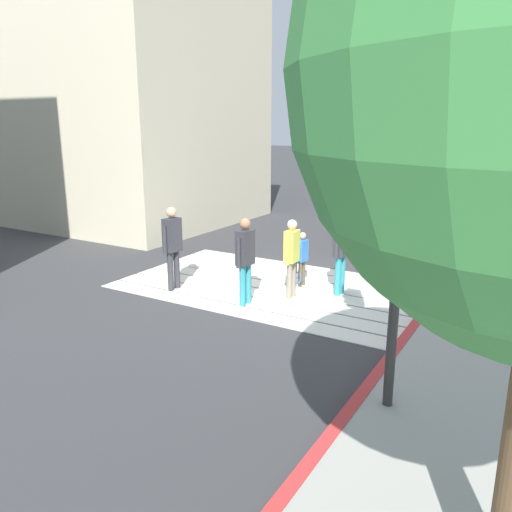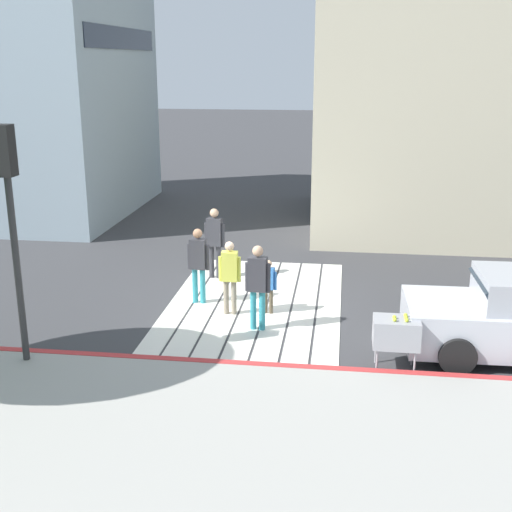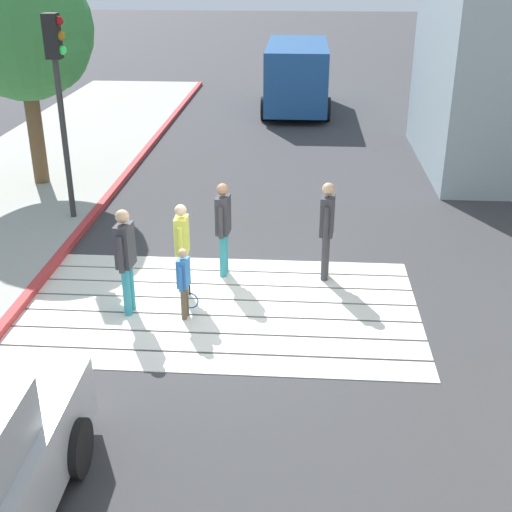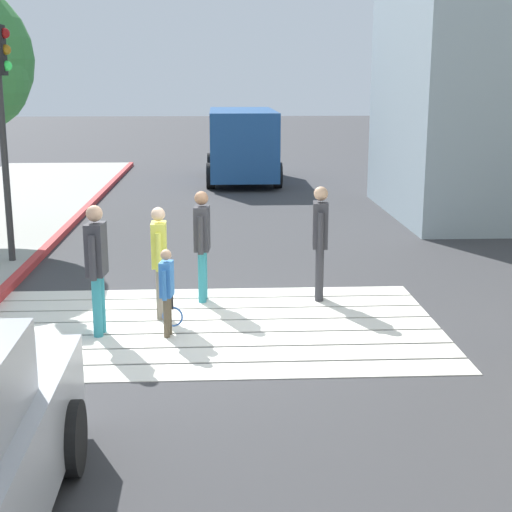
{
  "view_description": "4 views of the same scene",
  "coord_description": "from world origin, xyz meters",
  "px_view_note": "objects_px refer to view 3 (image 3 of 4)",
  "views": [
    {
      "loc": [
        -5.06,
        9.2,
        3.45
      ],
      "look_at": [
        0.01,
        0.68,
        0.84
      ],
      "focal_mm": 35.75,
      "sensor_mm": 36.0,
      "label": 1
    },
    {
      "loc": [
        -13.78,
        -1.86,
        5.23
      ],
      "look_at": [
        0.02,
        -0.02,
        1.11
      ],
      "focal_mm": 46.63,
      "sensor_mm": 36.0,
      "label": 2
    },
    {
      "loc": [
        1.25,
        -9.63,
        5.31
      ],
      "look_at": [
        0.57,
        0.01,
        0.94
      ],
      "focal_mm": 47.45,
      "sensor_mm": 36.0,
      "label": 3
    },
    {
      "loc": [
        0.17,
        -9.87,
        3.35
      ],
      "look_at": [
        0.7,
        0.57,
        0.87
      ],
      "focal_mm": 52.6,
      "sensor_mm": 36.0,
      "label": 4
    }
  ],
  "objects_px": {
    "street_tree": "(26,33)",
    "pedestrian_adult_side": "(223,223)",
    "pedestrian_teen_behind": "(182,243)",
    "van_down_street": "(297,75)",
    "traffic_light_corner": "(58,78)",
    "pedestrian_child_with_racket": "(184,280)",
    "pedestrian_adult_trailing": "(126,254)",
    "pedestrian_adult_lead": "(327,224)"
  },
  "relations": [
    {
      "from": "street_tree",
      "to": "pedestrian_child_with_racket",
      "type": "distance_m",
      "value": 8.23
    },
    {
      "from": "traffic_light_corner",
      "to": "pedestrian_adult_trailing",
      "type": "relative_size",
      "value": 2.41
    },
    {
      "from": "van_down_street",
      "to": "pedestrian_child_with_racket",
      "type": "xyz_separation_m",
      "value": [
        -1.5,
        -15.42,
        -0.61
      ]
    },
    {
      "from": "street_tree",
      "to": "pedestrian_adult_trailing",
      "type": "xyz_separation_m",
      "value": [
        3.59,
        -6.11,
        -2.6
      ]
    },
    {
      "from": "traffic_light_corner",
      "to": "pedestrian_child_with_racket",
      "type": "bearing_deg",
      "value": -52.34
    },
    {
      "from": "traffic_light_corner",
      "to": "pedestrian_adult_trailing",
      "type": "xyz_separation_m",
      "value": [
        2.14,
        -3.87,
        -2.01
      ]
    },
    {
      "from": "pedestrian_teen_behind",
      "to": "van_down_street",
      "type": "bearing_deg",
      "value": 83.56
    },
    {
      "from": "pedestrian_adult_trailing",
      "to": "pedestrian_teen_behind",
      "type": "relative_size",
      "value": 1.09
    },
    {
      "from": "pedestrian_adult_lead",
      "to": "pedestrian_adult_trailing",
      "type": "relative_size",
      "value": 1.01
    },
    {
      "from": "traffic_light_corner",
      "to": "pedestrian_adult_lead",
      "type": "bearing_deg",
      "value": -24.28
    },
    {
      "from": "van_down_street",
      "to": "pedestrian_adult_lead",
      "type": "relative_size",
      "value": 2.94
    },
    {
      "from": "street_tree",
      "to": "pedestrian_adult_trailing",
      "type": "distance_m",
      "value": 7.55
    },
    {
      "from": "street_tree",
      "to": "pedestrian_adult_lead",
      "type": "bearing_deg",
      "value": -34.52
    },
    {
      "from": "van_down_street",
      "to": "pedestrian_adult_lead",
      "type": "height_order",
      "value": "van_down_street"
    },
    {
      "from": "traffic_light_corner",
      "to": "pedestrian_teen_behind",
      "type": "xyz_separation_m",
      "value": [
        2.91,
        -3.17,
        -2.1
      ]
    },
    {
      "from": "van_down_street",
      "to": "street_tree",
      "type": "xyz_separation_m",
      "value": [
        -6.0,
        -9.21,
        2.35
      ]
    },
    {
      "from": "street_tree",
      "to": "pedestrian_teen_behind",
      "type": "bearing_deg",
      "value": -51.23
    },
    {
      "from": "traffic_light_corner",
      "to": "van_down_street",
      "type": "bearing_deg",
      "value": 68.3
    },
    {
      "from": "pedestrian_adult_side",
      "to": "pedestrian_child_with_racket",
      "type": "bearing_deg",
      "value": -105.19
    },
    {
      "from": "traffic_light_corner",
      "to": "pedestrian_adult_side",
      "type": "distance_m",
      "value": 4.69
    },
    {
      "from": "van_down_street",
      "to": "pedestrian_adult_side",
      "type": "relative_size",
      "value": 3.04
    },
    {
      "from": "pedestrian_teen_behind",
      "to": "pedestrian_child_with_racket",
      "type": "height_order",
      "value": "pedestrian_teen_behind"
    },
    {
      "from": "pedestrian_adult_trailing",
      "to": "pedestrian_teen_behind",
      "type": "distance_m",
      "value": 1.04
    },
    {
      "from": "van_down_street",
      "to": "street_tree",
      "type": "relative_size",
      "value": 0.98
    },
    {
      "from": "van_down_street",
      "to": "pedestrian_adult_trailing",
      "type": "xyz_separation_m",
      "value": [
        -2.41,
        -15.32,
        -0.25
      ]
    },
    {
      "from": "van_down_street",
      "to": "pedestrian_adult_side",
      "type": "distance_m",
      "value": 13.87
    },
    {
      "from": "pedestrian_adult_side",
      "to": "pedestrian_adult_trailing",
      "type": "bearing_deg",
      "value": -132.03
    },
    {
      "from": "van_down_street",
      "to": "traffic_light_corner",
      "type": "bearing_deg",
      "value": -111.7
    },
    {
      "from": "traffic_light_corner",
      "to": "street_tree",
      "type": "distance_m",
      "value": 2.73
    },
    {
      "from": "van_down_street",
      "to": "traffic_light_corner",
      "type": "distance_m",
      "value": 12.45
    },
    {
      "from": "pedestrian_child_with_racket",
      "to": "pedestrian_adult_trailing",
      "type": "bearing_deg",
      "value": 173.85
    },
    {
      "from": "street_tree",
      "to": "pedestrian_adult_side",
      "type": "relative_size",
      "value": 3.11
    },
    {
      "from": "pedestrian_teen_behind",
      "to": "pedestrian_adult_side",
      "type": "bearing_deg",
      "value": 53.87
    },
    {
      "from": "pedestrian_adult_side",
      "to": "pedestrian_teen_behind",
      "type": "bearing_deg",
      "value": -126.13
    },
    {
      "from": "pedestrian_adult_lead",
      "to": "street_tree",
      "type": "bearing_deg",
      "value": 145.48
    },
    {
      "from": "van_down_street",
      "to": "pedestrian_adult_lead",
      "type": "xyz_separation_m",
      "value": [
        0.73,
        -13.84,
        -0.24
      ]
    },
    {
      "from": "street_tree",
      "to": "pedestrian_adult_side",
      "type": "xyz_separation_m",
      "value": [
        4.94,
        -4.61,
        -2.63
      ]
    },
    {
      "from": "pedestrian_teen_behind",
      "to": "street_tree",
      "type": "bearing_deg",
      "value": 128.77
    },
    {
      "from": "pedestrian_adult_trailing",
      "to": "pedestrian_adult_side",
      "type": "xyz_separation_m",
      "value": [
        1.35,
        1.5,
        -0.03
      ]
    },
    {
      "from": "street_tree",
      "to": "pedestrian_adult_side",
      "type": "bearing_deg",
      "value": -43.06
    },
    {
      "from": "street_tree",
      "to": "pedestrian_adult_side",
      "type": "height_order",
      "value": "street_tree"
    },
    {
      "from": "pedestrian_adult_lead",
      "to": "pedestrian_adult_side",
      "type": "height_order",
      "value": "pedestrian_adult_lead"
    }
  ]
}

